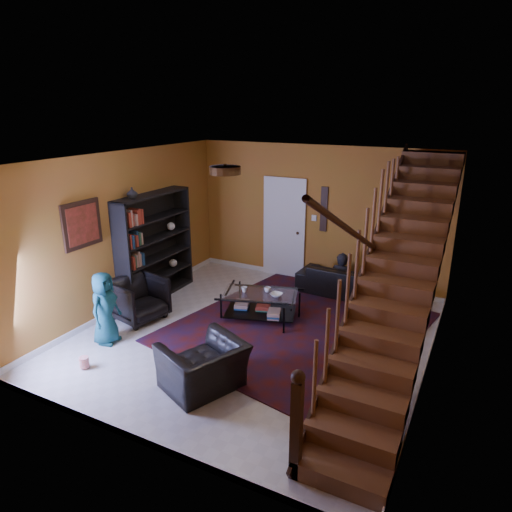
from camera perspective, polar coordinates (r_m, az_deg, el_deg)
The scene contains 21 objects.
floor at distance 7.43m, azimuth -0.21°, elevation -9.96°, with size 5.50×5.50×0.00m, color beige.
room at distance 9.05m, azimuth -3.83°, elevation -4.25°, with size 5.50×5.50×5.50m.
staircase at distance 6.25m, azimuth 17.33°, elevation -2.44°, with size 0.95×5.02×3.18m.
bookshelf at distance 8.77m, azimuth -12.46°, elevation 0.95°, with size 0.35×1.80×2.00m.
door at distance 9.63m, azimuth 3.55°, elevation 3.30°, with size 0.82×0.05×2.05m, color silver.
framed_picture at distance 7.64m, azimuth -20.93°, elevation 3.70°, with size 0.04×0.74×0.74m, color maroon.
wall_hanging at distance 9.22m, azimuth 8.49°, elevation 5.80°, with size 0.14×0.03×0.90m, color black.
ceiling_fixture at distance 5.89m, azimuth -3.89°, elevation 10.64°, with size 0.40×0.40×0.10m, color #3F2814.
rug at distance 7.73m, azimuth 5.17°, elevation -8.78°, with size 3.46×3.96×0.02m, color #410F0B.
sofa at distance 8.99m, azimuth 11.50°, elevation -3.15°, with size 1.94×0.76×0.57m, color black.
armchair_left at distance 8.09m, azimuth -14.46°, elevation -5.21°, with size 0.79×0.82×0.74m, color black.
armchair_right at distance 6.09m, azimuth -6.60°, elevation -13.55°, with size 0.99×0.86×0.64m, color black.
person_adult_a at distance 9.11m, azimuth 10.54°, elevation -3.44°, with size 0.46×0.30×1.27m, color black.
person_adult_b at distance 8.97m, azimuth 15.45°, elevation -4.64°, with size 0.56×0.43×1.14m, color black.
person_child at distance 7.38m, azimuth -18.39°, elevation -6.20°, with size 0.56×0.37×1.15m, color #165554.
coffee_table at distance 7.88m, azimuth 0.55°, elevation -6.00°, with size 1.40×1.08×0.47m.
cup_a at distance 7.83m, azimuth 1.48°, elevation -4.24°, with size 0.11×0.11×0.09m, color #999999.
cup_b at distance 7.84m, azimuth -1.47°, elevation -4.20°, with size 0.10×0.10×0.09m, color #999999.
bowl at distance 7.69m, azimuth 2.57°, elevation -4.86°, with size 0.20×0.20×0.05m, color #999999.
vase at distance 8.14m, azimuth -15.23°, elevation 7.61°, with size 0.18×0.18×0.19m, color #999999.
popcorn_bucket at distance 7.00m, azimuth -20.68°, elevation -12.31°, with size 0.13×0.13×0.15m, color red.
Camera 1 is at (3.01, -5.80, 3.54)m, focal length 32.00 mm.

